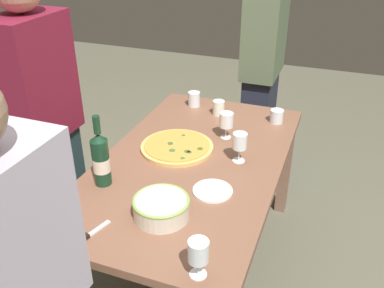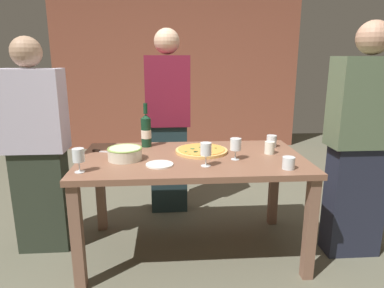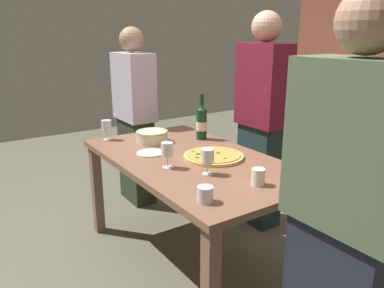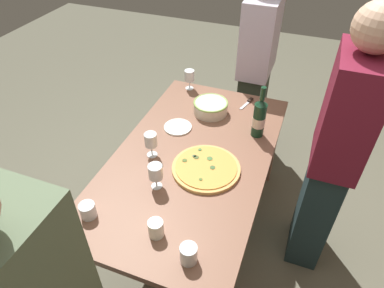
% 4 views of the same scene
% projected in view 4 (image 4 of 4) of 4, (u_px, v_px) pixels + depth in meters
% --- Properties ---
extents(ground_plane, '(8.00, 8.00, 0.00)m').
position_uv_depth(ground_plane, '(192.00, 231.00, 2.53)').
color(ground_plane, '#605F4C').
extents(dining_table, '(1.60, 0.90, 0.75)m').
position_uv_depth(dining_table, '(192.00, 167.00, 2.11)').
color(dining_table, brown).
rests_on(dining_table, ground).
extents(pizza, '(0.39, 0.39, 0.03)m').
position_uv_depth(pizza, '(206.00, 168.00, 1.95)').
color(pizza, '#E5B162').
rests_on(pizza, dining_table).
extents(serving_bowl, '(0.24, 0.24, 0.09)m').
position_uv_depth(serving_bowl, '(211.00, 107.00, 2.37)').
color(serving_bowl, beige).
rests_on(serving_bowl, dining_table).
extents(wine_bottle, '(0.08, 0.08, 0.35)m').
position_uv_depth(wine_bottle, '(259.00, 118.00, 2.12)').
color(wine_bottle, '#153823').
rests_on(wine_bottle, dining_table).
extents(wine_glass_near_pizza, '(0.07, 0.07, 0.15)m').
position_uv_depth(wine_glass_near_pizza, '(189.00, 76.00, 2.58)').
color(wine_glass_near_pizza, white).
rests_on(wine_glass_near_pizza, dining_table).
extents(wine_glass_by_bottle, '(0.08, 0.08, 0.15)m').
position_uv_depth(wine_glass_by_bottle, '(155.00, 172.00, 1.79)').
color(wine_glass_by_bottle, white).
rests_on(wine_glass_by_bottle, dining_table).
extents(wine_glass_far_left, '(0.07, 0.07, 0.16)m').
position_uv_depth(wine_glass_far_left, '(151.00, 140.00, 1.98)').
color(wine_glass_far_left, white).
rests_on(wine_glass_far_left, dining_table).
extents(cup_amber, '(0.08, 0.08, 0.08)m').
position_uv_depth(cup_amber, '(88.00, 210.00, 1.68)').
color(cup_amber, white).
rests_on(cup_amber, dining_table).
extents(cup_ceramic, '(0.07, 0.07, 0.09)m').
position_uv_depth(cup_ceramic, '(156.00, 228.00, 1.59)').
color(cup_ceramic, white).
rests_on(cup_ceramic, dining_table).
extents(cup_spare, '(0.08, 0.08, 0.09)m').
position_uv_depth(cup_spare, '(189.00, 254.00, 1.49)').
color(cup_spare, white).
rests_on(cup_spare, dining_table).
extents(side_plate, '(0.18, 0.18, 0.01)m').
position_uv_depth(side_plate, '(178.00, 127.00, 2.26)').
color(side_plate, white).
rests_on(side_plate, dining_table).
extents(pizza_knife, '(0.16, 0.07, 0.02)m').
position_uv_depth(pizza_knife, '(248.00, 102.00, 2.48)').
color(pizza_knife, silver).
rests_on(pizza_knife, dining_table).
extents(person_guest_left, '(0.40, 0.24, 1.69)m').
position_uv_depth(person_guest_left, '(334.00, 155.00, 1.89)').
color(person_guest_left, '#1F3236').
rests_on(person_guest_left, ground).
extents(person_guest_right, '(0.43, 0.24, 1.59)m').
position_uv_depth(person_guest_right, '(256.00, 69.00, 2.79)').
color(person_guest_right, '#2D3528').
rests_on(person_guest_right, ground).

